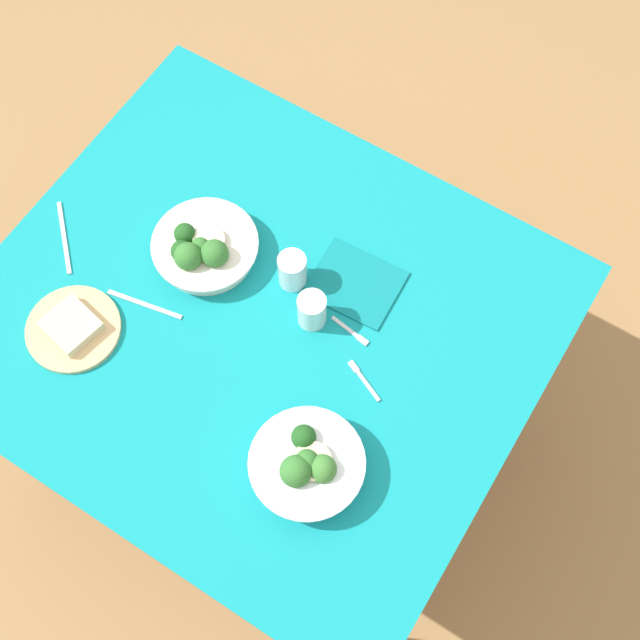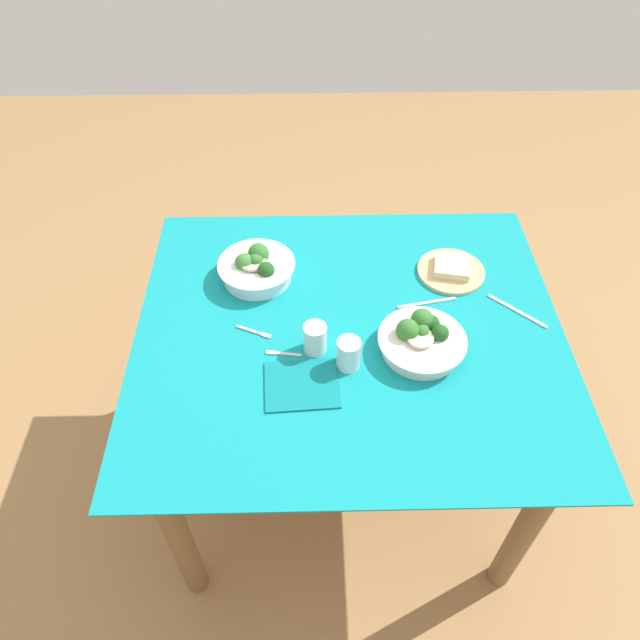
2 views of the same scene
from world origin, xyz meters
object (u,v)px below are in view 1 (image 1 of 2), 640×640
Objects in this scene: napkin_folded_upper at (355,283)px; table_knife_left at (145,304)px; water_glass_center at (312,310)px; fork_by_near_bowl at (352,332)px; table_knife_right at (64,237)px; water_glass_side at (292,270)px; broccoli_bowl_far at (307,465)px; broccoli_bowl_near at (203,249)px; bread_side_plate at (73,328)px; fork_by_far_bowl at (363,379)px.

table_knife_left is at bearing 38.45° from napkin_folded_upper.
napkin_folded_upper is (-0.04, -0.12, -0.04)m from water_glass_center.
fork_by_near_bowl is 0.52× the size of table_knife_right.
fork_by_near_bowl is (-0.18, 0.04, -0.04)m from water_glass_side.
broccoli_bowl_far is 0.98× the size of broccoli_bowl_near.
bread_side_plate is at bearing 0.74° from broccoli_bowl_far.
broccoli_bowl_far is at bearing 108.17° from napkin_folded_upper.
broccoli_bowl_far is at bearing -179.26° from bread_side_plate.
table_knife_left is at bearing 35.46° from table_knife_right.
broccoli_bowl_near is at bearing -169.53° from fork_by_near_bowl.
broccoli_bowl_near is 0.33m from table_knife_right.
water_glass_side is 0.15m from napkin_folded_upper.
napkin_folded_upper is at bearing -159.51° from broccoli_bowl_near.
broccoli_bowl_far is 2.56× the size of water_glass_side.
bread_side_plate is at bearing 42.50° from napkin_folded_upper.
water_glass_side is 0.89× the size of fork_by_far_bowl.
broccoli_bowl_near is at bearing -0.45° from water_glass_center.
broccoli_bowl_far is 1.22× the size of napkin_folded_upper.
broccoli_bowl_far is at bearing -24.89° from table_knife_left.
broccoli_bowl_far is 0.44m from water_glass_side.
broccoli_bowl_near is 1.34× the size of table_knife_left.
bread_side_plate is (0.60, 0.01, -0.03)m from broccoli_bowl_far.
bread_side_plate is 0.53m from water_glass_center.
table_knife_right is at bearing 28.96° from fork_by_far_bowl.
water_glass_center is (0.17, -0.30, 0.01)m from broccoli_bowl_far.
water_glass_center is (-0.43, -0.30, 0.03)m from bread_side_plate.
napkin_folded_upper is (-0.37, -0.30, 0.00)m from table_knife_left.
bread_side_plate reaches higher than fork_by_near_bowl.
water_glass_side is at bearing 31.74° from table_knife_left.
bread_side_plate is 2.26× the size of water_glass_side.
broccoli_bowl_far is 2.35× the size of fork_by_near_bowl.
bread_side_plate reaches higher than fork_by_far_bowl.
table_knife_left is (0.25, 0.23, -0.04)m from water_glass_side.
water_glass_center is 0.61m from table_knife_right.
broccoli_bowl_near reaches higher than water_glass_side.
fork_by_near_bowl is 0.52× the size of napkin_folded_upper.
napkin_folded_upper reaches higher than fork_by_near_bowl.
table_knife_left is (-0.10, -0.13, -0.01)m from bread_side_plate.
water_glass_center reaches higher than table_knife_left.
broccoli_bowl_near is at bearing 64.78° from table_knife_left.
bread_side_plate is at bearing -136.75° from table_knife_left.
broccoli_bowl_far reaches higher than broccoli_bowl_near.
broccoli_bowl_near is at bearing 15.76° from fork_by_far_bowl.
water_glass_side reaches higher than table_knife_right.
broccoli_bowl_far is 1.31× the size of table_knife_left.
broccoli_bowl_far reaches higher than water_glass_side.
fork_by_far_bowl is (0.01, -0.23, -0.04)m from broccoli_bowl_far.
broccoli_bowl_near is 2.41× the size of fork_by_near_bowl.
broccoli_bowl_far is 0.55m from broccoli_bowl_near.
table_knife_left is (0.51, -0.12, -0.04)m from broccoli_bowl_far.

